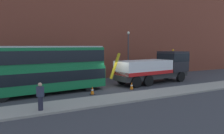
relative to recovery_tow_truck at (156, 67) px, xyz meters
The scene contains 9 objects.
ground_plane 6.15m from the recovery_tow_truck, behind, with size 120.00×120.00×0.00m, color #38383D.
near_kerb 7.73m from the recovery_tow_truck, 141.04° to the right, with size 60.00×2.80×0.15m, color gray.
building_facade 10.80m from the recovery_tow_truck, 132.01° to the left, with size 60.00×1.50×16.00m.
recovery_tow_truck is the anchor object (origin of this frame).
double_decker_bus 12.25m from the recovery_tow_truck, behind, with size 11.19×3.54×4.06m.
pedestrian_onlooker 14.55m from the recovery_tow_truck, 158.22° to the right, with size 0.44×0.48×1.71m.
traffic_cone_near_bus 9.04m from the recovery_tow_truck, 165.48° to the right, with size 0.36×0.36×0.72m.
traffic_cone_midway 5.18m from the recovery_tow_truck, 155.96° to the right, with size 0.36×0.36×0.72m.
street_lamp 4.72m from the recovery_tow_truck, 101.00° to the left, with size 0.36×0.36×5.83m.
Camera 1 is at (-10.34, -18.80, 4.09)m, focal length 36.28 mm.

